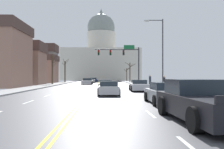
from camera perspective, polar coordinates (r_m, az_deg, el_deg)
name	(u,v)px	position (r m, az deg, el deg)	size (l,w,h in m)	color
ground	(92,90)	(29.85, -4.58, -3.58)	(20.00, 180.00, 0.20)	#4D4D52
signal_gantry	(123,56)	(43.64, 2.65, 4.32)	(7.91, 0.41, 7.10)	#28282D
street_lamp_right	(160,48)	(28.89, 11.23, 6.10)	(2.23, 0.24, 8.16)	#333338
capitol_building	(101,57)	(108.92, -2.56, 4.08)	(33.10, 21.11, 31.83)	beige
sedan_near_00	(106,83)	(39.66, -1.42, -2.02)	(2.09, 4.59, 1.17)	navy
sedan_near_01	(106,84)	(33.93, -1.45, -2.29)	(2.10, 4.27, 1.19)	#9EA3A8
sedan_near_02	(139,86)	(27.84, 6.30, -2.64)	(2.16, 4.46, 1.27)	silver
sedan_near_03	(109,88)	(21.85, -0.77, -3.27)	(1.97, 4.27, 1.25)	silver
sedan_near_04	(164,94)	(15.31, 12.12, -4.38)	(1.93, 4.48, 1.32)	#9EA3A8
pickup_truck_near_05	(201,102)	(9.71, 20.06, -6.14)	(2.42, 5.74, 1.56)	black
sedan_oncoming_00	(87,82)	(49.36, -5.76, -1.64)	(2.19, 4.47, 1.28)	silver
sedan_oncoming_01	(91,80)	(61.94, -4.85, -1.40)	(2.17, 4.58, 1.21)	#9EA3A8
sedan_oncoming_02	(94,80)	(72.25, -4.30, -1.26)	(2.19, 4.26, 1.22)	navy
flank_building_00	(14,63)	(50.88, -21.86, 2.46)	(11.38, 6.77, 8.26)	#8C6656
flank_building_01	(41,63)	(74.40, -16.21, 2.62)	(9.07, 6.89, 10.97)	slate
flank_building_02	(34,69)	(64.09, -17.72, 1.25)	(11.30, 7.47, 6.90)	#8C6656
bare_tree_00	(127,73)	(79.65, 3.51, 0.26)	(2.12, 1.63, 4.47)	#4C3D2D
bare_tree_01	(53,68)	(49.63, -13.73, 1.45)	(1.76, 2.13, 6.12)	#4C3D2D
bare_tree_02	(130,71)	(63.97, 4.23, 0.83)	(2.67, 2.15, 5.31)	#423328
bare_tree_03	(65,71)	(64.08, -10.93, 0.80)	(1.97, 1.73, 6.09)	#4C3D2D
pedestrian_00	(164,81)	(32.07, 12.06, -1.55)	(0.35, 0.34, 1.61)	#33333D
pedestrian_01	(150,80)	(37.42, 8.88, -1.27)	(0.35, 0.34, 1.74)	#33333D
bicycle_parked	(166,88)	(25.04, 12.57, -3.12)	(0.12, 1.77, 0.85)	black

